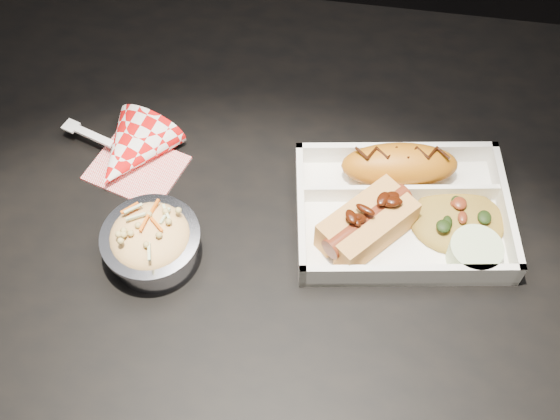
% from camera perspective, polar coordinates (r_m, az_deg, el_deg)
% --- Properties ---
extents(floor, '(4.00, 4.00, 0.05)m').
position_cam_1_polar(floor, '(1.56, -0.51, -16.19)').
color(floor, black).
rests_on(floor, ground).
extents(dining_table, '(1.20, 0.80, 0.75)m').
position_cam_1_polar(dining_table, '(0.93, -0.83, -3.56)').
color(dining_table, black).
rests_on(dining_table, ground).
extents(food_tray, '(0.28, 0.22, 0.04)m').
position_cam_1_polar(food_tray, '(0.85, 9.83, -0.33)').
color(food_tray, white).
rests_on(food_tray, dining_table).
extents(fried_pastry, '(0.15, 0.08, 0.05)m').
position_cam_1_polar(fried_pastry, '(0.86, 9.68, 3.61)').
color(fried_pastry, '#BE6B13').
rests_on(fried_pastry, food_tray).
extents(hotdog, '(0.12, 0.12, 0.06)m').
position_cam_1_polar(hotdog, '(0.81, 7.13, -1.05)').
color(hotdog, '#CE8F46').
rests_on(hotdog, food_tray).
extents(fried_rice_mound, '(0.13, 0.11, 0.03)m').
position_cam_1_polar(fried_rice_mound, '(0.85, 14.37, -0.47)').
color(fried_rice_mound, olive).
rests_on(fried_rice_mound, food_tray).
extents(cupcake_liner, '(0.06, 0.06, 0.03)m').
position_cam_1_polar(cupcake_liner, '(0.83, 15.52, -3.41)').
color(cupcake_liner, '#BAD19E').
rests_on(cupcake_liner, food_tray).
extents(foil_coleslaw_cup, '(0.11, 0.11, 0.07)m').
position_cam_1_polar(foil_coleslaw_cup, '(0.81, -10.41, -2.51)').
color(foil_coleslaw_cup, silver).
rests_on(foil_coleslaw_cup, dining_table).
extents(napkin_fork, '(0.17, 0.14, 0.10)m').
position_cam_1_polar(napkin_fork, '(0.90, -12.15, 4.48)').
color(napkin_fork, red).
rests_on(napkin_fork, dining_table).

